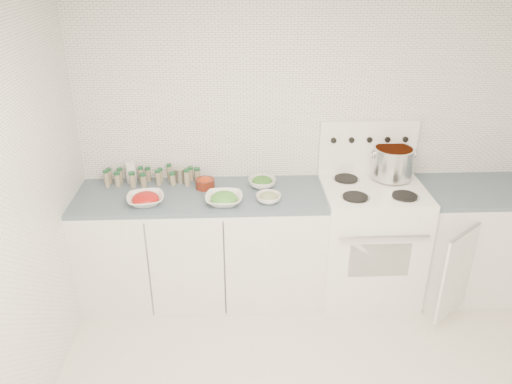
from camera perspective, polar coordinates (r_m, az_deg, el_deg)
name	(u,v)px	position (r m, az deg, el deg)	size (l,w,h in m)	color
room_walls	(352,177)	(2.43, 10.87, 1.75)	(3.54, 3.04, 2.52)	white
counter_left	(203,246)	(3.95, -6.10, -6.11)	(1.85, 0.62, 0.90)	white
stove	(368,237)	(4.05, 12.70, -5.05)	(0.76, 0.70, 1.36)	white
counter_right	(469,240)	(4.35, 23.20, -5.05)	(0.89, 0.88, 0.90)	white
stock_pot	(393,161)	(3.97, 15.34, 3.39)	(0.33, 0.31, 0.24)	silver
bowl_tomato	(146,199)	(3.64, -12.52, -0.79)	(0.30, 0.30, 0.09)	white
bowl_snowpea	(224,199)	(3.56, -3.68, -0.77)	(0.28, 0.28, 0.09)	white
bowl_broccoli	(262,182)	(3.81, 0.70, 1.15)	(0.27, 0.27, 0.09)	white
bowl_zucchini	(268,197)	(3.58, 1.44, -0.63)	(0.22, 0.22, 0.07)	white
bowl_pepper	(205,183)	(3.81, -5.84, 1.07)	(0.15, 0.15, 0.09)	#5B1D0F
salt_canister	(131,173)	(3.99, -14.08, 2.13)	(0.08, 0.08, 0.16)	white
tin_can	(180,175)	(3.94, -8.65, 1.93)	(0.08, 0.08, 0.11)	#9E9585
spice_cluster	(151,176)	(3.94, -11.93, 1.75)	(0.73, 0.16, 0.14)	gray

